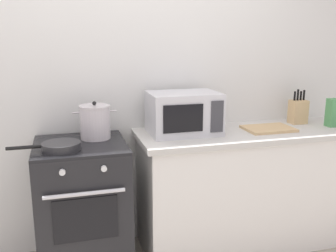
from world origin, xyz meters
name	(u,v)px	position (x,y,z in m)	size (l,w,h in m)	color
back_wall	(161,84)	(0.30, 0.97, 1.25)	(4.40, 0.10, 2.50)	silver
lower_cabinet_right	(247,190)	(0.90, 0.62, 0.44)	(1.64, 0.56, 0.88)	white
countertop_right	(250,133)	(0.90, 0.62, 0.90)	(1.70, 0.60, 0.04)	beige
stove	(83,208)	(-0.35, 0.60, 0.46)	(0.60, 0.64, 0.92)	black
stock_pot	(95,122)	(-0.24, 0.70, 1.04)	(0.30, 0.21, 0.26)	silver
frying_pan	(60,146)	(-0.47, 0.47, 0.95)	(0.44, 0.24, 0.05)	#28282B
microwave	(184,113)	(0.39, 0.68, 1.07)	(0.50, 0.37, 0.30)	silver
cutting_board	(268,129)	(1.04, 0.60, 0.93)	(0.36, 0.26, 0.02)	tan
knife_block	(298,111)	(1.39, 0.74, 1.02)	(0.13, 0.10, 0.28)	tan
pasta_box	(333,113)	(1.58, 0.57, 1.03)	(0.08, 0.08, 0.22)	#4C9356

